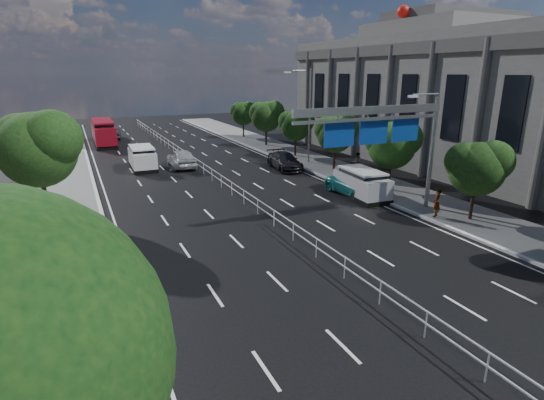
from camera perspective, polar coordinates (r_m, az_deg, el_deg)
ground at (r=16.56m, az=17.79°, el=-15.75°), size 160.00×160.00×0.00m
median_fence at (r=34.89m, az=-7.74°, el=3.16°), size 0.05×85.00×1.02m
toilet_sign at (r=11.49m, az=-27.07°, el=-15.30°), size 1.62×0.18×4.34m
overhead_gantry at (r=26.24m, az=15.00°, el=9.53°), size 10.24×0.38×7.45m
streetlight_far at (r=41.50m, az=4.70°, el=11.99°), size 2.78×2.40×9.00m
civic_hall at (r=46.50m, az=21.99°, el=12.69°), size 14.40×36.00×14.35m
near_tree_back at (r=28.23m, az=-28.94°, el=6.44°), size 4.84×4.51×6.69m
far_tree_c at (r=27.66m, az=25.97°, el=4.15°), size 3.52×3.28×4.94m
far_tree_d at (r=32.74m, az=15.91°, el=7.42°), size 3.85×3.59×5.34m
far_tree_e at (r=38.67m, az=8.60°, el=9.04°), size 3.63×3.38×5.13m
far_tree_f at (r=45.06m, az=3.26°, el=10.21°), size 3.52×3.28×5.02m
far_tree_g at (r=51.71m, az=-0.75°, el=11.39°), size 3.96×3.69×5.45m
far_tree_h at (r=58.62m, az=-3.85°, el=11.68°), size 3.41×3.18×4.91m
white_minivan at (r=41.30m, az=-17.04°, el=5.43°), size 2.21×4.90×2.11m
red_bus at (r=57.37m, az=-21.74°, el=8.54°), size 2.43×10.00×2.98m
near_car_silver at (r=41.21m, az=-12.09°, el=5.53°), size 2.07×5.06×1.72m
near_car_dark at (r=61.38m, az=-20.41°, el=8.34°), size 1.99×4.37×1.39m
silver_minivan at (r=31.09m, az=11.95°, el=2.15°), size 2.46×5.04×2.03m
parked_car_teal at (r=31.67m, az=11.20°, el=1.92°), size 2.64×5.22×1.41m
parked_car_dark at (r=39.56m, az=1.70°, el=5.27°), size 2.59×5.37×1.51m
pedestrian_a at (r=27.78m, az=21.26°, el=-0.37°), size 0.77×0.70×1.76m
pedestrian_b at (r=38.37m, az=11.39°, el=4.99°), size 1.09×1.07×1.77m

